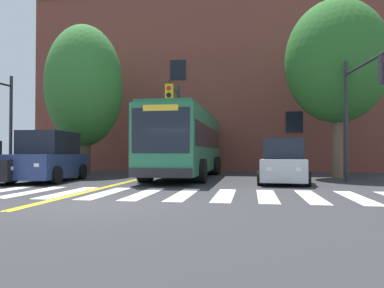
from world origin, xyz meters
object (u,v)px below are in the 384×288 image
at_px(city_bus, 186,143).
at_px(car_white_behind_bus, 198,156).
at_px(car_navy_near_lane, 49,158).
at_px(street_tree_curbside_small, 85,86).
at_px(car_silver_far_lane, 284,163).
at_px(traffic_light_near_corner, 360,97).
at_px(traffic_light_overhead, 175,112).
at_px(street_tree_curbside_large, 337,62).

height_order(city_bus, car_white_behind_bus, city_bus).
xyz_separation_m(car_navy_near_lane, street_tree_curbside_small, (-0.63, 4.97, 4.19)).
bearing_deg(street_tree_curbside_small, car_navy_near_lane, -82.81).
bearing_deg(car_navy_near_lane, street_tree_curbside_small, 97.19).
distance_m(car_silver_far_lane, street_tree_curbside_small, 12.75).
distance_m(car_silver_far_lane, traffic_light_near_corner, 4.09).
xyz_separation_m(traffic_light_near_corner, street_tree_curbside_small, (-14.17, 4.78, 1.66)).
distance_m(car_navy_near_lane, car_silver_far_lane, 10.53).
height_order(car_navy_near_lane, car_silver_far_lane, car_navy_near_lane).
height_order(car_white_behind_bus, traffic_light_overhead, traffic_light_overhead).
relative_size(city_bus, traffic_light_near_corner, 2.06).
xyz_separation_m(car_navy_near_lane, car_silver_far_lane, (10.52, 0.60, -0.20)).
height_order(car_white_behind_bus, street_tree_curbside_large, street_tree_curbside_large).
xyz_separation_m(city_bus, car_white_behind_bus, (-0.74, 9.55, -0.79)).
distance_m(car_navy_near_lane, traffic_light_overhead, 6.30).
distance_m(city_bus, car_navy_near_lane, 6.84).
distance_m(traffic_light_overhead, street_tree_curbside_small, 6.80).
height_order(car_navy_near_lane, traffic_light_overhead, traffic_light_overhead).
xyz_separation_m(traffic_light_overhead, street_tree_curbside_large, (8.20, 2.03, 2.72)).
distance_m(city_bus, car_white_behind_bus, 9.62).
height_order(city_bus, car_navy_near_lane, city_bus).
relative_size(car_navy_near_lane, traffic_light_overhead, 0.96).
distance_m(car_white_behind_bus, street_tree_curbside_large, 13.27).
xyz_separation_m(car_white_behind_bus, street_tree_curbside_small, (-5.61, -8.27, 4.21)).
bearing_deg(car_silver_far_lane, street_tree_curbside_small, 158.59).
xyz_separation_m(car_navy_near_lane, car_white_behind_bus, (4.98, 13.24, -0.02)).
relative_size(city_bus, car_white_behind_bus, 2.35).
distance_m(car_white_behind_bus, street_tree_curbside_small, 10.84).
distance_m(car_navy_near_lane, traffic_light_near_corner, 13.78).
relative_size(car_white_behind_bus, street_tree_curbside_large, 0.51).
bearing_deg(street_tree_curbside_small, street_tree_curbside_large, -2.13).
relative_size(car_silver_far_lane, traffic_light_near_corner, 0.76).
bearing_deg(car_white_behind_bus, city_bus, -85.60).
distance_m(city_bus, traffic_light_overhead, 1.99).
bearing_deg(street_tree_curbside_large, traffic_light_overhead, -166.06).
xyz_separation_m(car_silver_far_lane, street_tree_curbside_large, (3.05, 3.84, 5.18)).
xyz_separation_m(car_silver_far_lane, street_tree_curbside_small, (-11.14, 4.37, 4.39)).
bearing_deg(car_silver_far_lane, car_navy_near_lane, -176.73).
height_order(car_navy_near_lane, car_white_behind_bus, car_navy_near_lane).
relative_size(traffic_light_overhead, street_tree_curbside_large, 0.54).
xyz_separation_m(traffic_light_near_corner, traffic_light_overhead, (-8.17, 2.21, -0.27)).
height_order(city_bus, car_silver_far_lane, city_bus).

